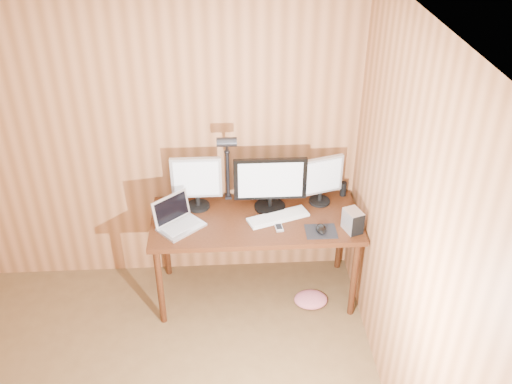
{
  "coord_description": "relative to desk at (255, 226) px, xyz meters",
  "views": [
    {
      "loc": [
        0.72,
        -1.95,
        3.25
      ],
      "look_at": [
        0.93,
        1.58,
        1.02
      ],
      "focal_mm": 40.0,
      "sensor_mm": 36.0,
      "label": 1
    }
  ],
  "objects": [
    {
      "name": "hard_drive",
      "position": [
        0.71,
        -0.27,
        0.21
      ],
      "size": [
        0.15,
        0.18,
        0.17
      ],
      "rotation": [
        0.0,
        0.0,
        0.34
      ],
      "color": "silver",
      "rests_on": "desk"
    },
    {
      "name": "speaker",
      "position": [
        0.73,
        0.22,
        0.18
      ],
      "size": [
        0.05,
        0.05,
        0.12
      ],
      "primitive_type": "cylinder",
      "color": "black",
      "rests_on": "desk"
    },
    {
      "name": "desk_lamp",
      "position": [
        -0.2,
        0.15,
        0.53
      ],
      "size": [
        0.15,
        0.22,
        0.66
      ],
      "rotation": [
        0.0,
        0.0,
        -0.0
      ],
      "color": "black",
      "rests_on": "desk"
    },
    {
      "name": "mousepad",
      "position": [
        0.47,
        -0.27,
        0.12
      ],
      "size": [
        0.23,
        0.19,
        0.0
      ],
      "primitive_type": "cube",
      "rotation": [
        0.0,
        0.0,
        -0.0
      ],
      "color": "black",
      "rests_on": "desk"
    },
    {
      "name": "mouse",
      "position": [
        0.47,
        -0.27,
        0.15
      ],
      "size": [
        0.08,
        0.12,
        0.04
      ],
      "primitive_type": "ellipsoid",
      "rotation": [
        0.0,
        0.0,
        -0.08
      ],
      "color": "black",
      "rests_on": "mousepad"
    },
    {
      "name": "keyboard",
      "position": [
        0.17,
        -0.08,
        0.13
      ],
      "size": [
        0.49,
        0.3,
        0.02
      ],
      "rotation": [
        0.0,
        0.0,
        0.34
      ],
      "color": "white",
      "rests_on": "desk"
    },
    {
      "name": "phone",
      "position": [
        0.17,
        -0.21,
        0.13
      ],
      "size": [
        0.07,
        0.11,
        0.01
      ],
      "rotation": [
        0.0,
        0.0,
        0.11
      ],
      "color": "silver",
      "rests_on": "desk"
    },
    {
      "name": "desk",
      "position": [
        0.0,
        0.0,
        0.0
      ],
      "size": [
        1.6,
        0.7,
        0.75
      ],
      "color": "#3C1B0C",
      "rests_on": "floor"
    },
    {
      "name": "fabric_pile",
      "position": [
        0.44,
        -0.24,
        -0.58
      ],
      "size": [
        0.28,
        0.23,
        0.09
      ],
      "primitive_type": null,
      "rotation": [
        0.0,
        0.0,
        0.03
      ],
      "color": "#D36675",
      "rests_on": "floor"
    },
    {
      "name": "monitor_right",
      "position": [
        0.52,
        0.12,
        0.34
      ],
      "size": [
        0.35,
        0.17,
        0.4
      ],
      "rotation": [
        0.0,
        0.0,
        0.3
      ],
      "color": "black",
      "rests_on": "desk"
    },
    {
      "name": "monitor_center",
      "position": [
        0.12,
        0.07,
        0.35
      ],
      "size": [
        0.56,
        0.24,
        0.44
      ],
      "rotation": [
        0.0,
        0.0,
        -0.0
      ],
      "color": "black",
      "rests_on": "desk"
    },
    {
      "name": "laptop",
      "position": [
        -0.59,
        -0.13,
        0.18
      ],
      "size": [
        0.4,
        0.4,
        0.23
      ],
      "rotation": [
        0.0,
        0.0,
        0.72
      ],
      "color": "silver",
      "rests_on": "desk"
    },
    {
      "name": "monitor_left",
      "position": [
        -0.44,
        0.11,
        0.36
      ],
      "size": [
        0.39,
        0.18,
        0.44
      ],
      "rotation": [
        0.0,
        0.0,
        -0.0
      ],
      "color": "black",
      "rests_on": "desk"
    },
    {
      "name": "room_shell",
      "position": [
        -0.93,
        -1.7,
        0.62
      ],
      "size": [
        4.0,
        4.0,
        4.0
      ],
      "color": "brown",
      "rests_on": "ground"
    }
  ]
}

